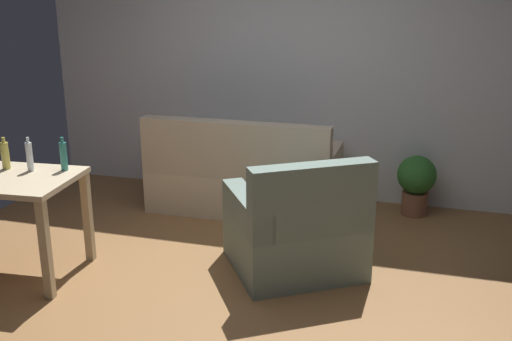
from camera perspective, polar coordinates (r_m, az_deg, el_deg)
The scene contains 8 objects.
ground_plane at distance 4.36m, azimuth -3.15°, elevation -11.39°, with size 5.20×4.40×0.02m, color olive.
wall_rear at distance 5.99m, azimuth 3.66°, elevation 10.26°, with size 5.20×0.10×2.70m, color silver.
couch at distance 5.72m, azimuth -1.21°, elevation -0.76°, with size 1.75×0.84×0.92m.
potted_plant at distance 5.77m, azimuth 15.02°, elevation -0.96°, with size 0.36×0.36×0.57m.
armchair at distance 4.50m, azimuth 3.90°, elevation -5.76°, with size 1.21×1.20×0.92m.
bottle_squat at distance 4.83m, azimuth -22.79°, elevation 1.36°, with size 0.06×0.06×0.24m.
bottle_clear at distance 4.70m, azimuth -20.76°, elevation 1.29°, with size 0.05×0.05×0.26m.
bottle_tall at distance 4.64m, azimuth -17.87°, elevation 1.34°, with size 0.05×0.05×0.25m.
Camera 1 is at (1.29, -3.60, 2.08)m, focal length 41.98 mm.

